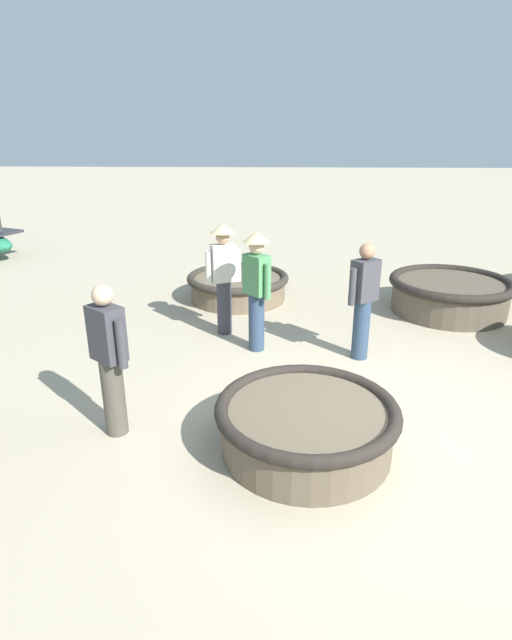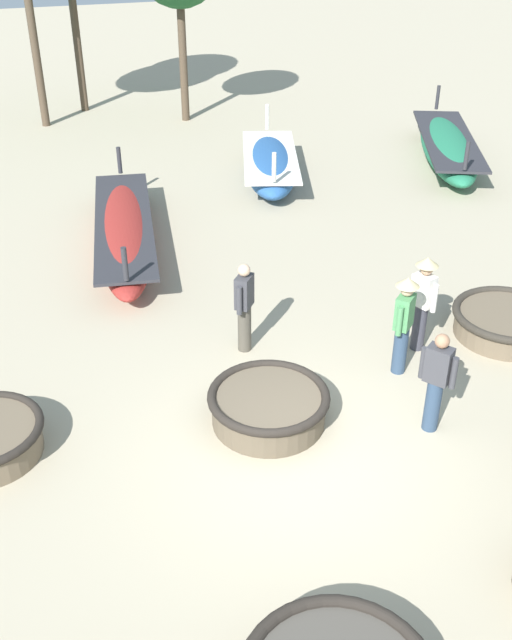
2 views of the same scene
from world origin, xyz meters
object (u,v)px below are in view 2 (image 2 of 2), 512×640
Objects in this scene: long_boat_green_hull at (270,165)px; fisherman_crouching at (244,305)px; fisherman_standing_left at (423,298)px; long_boat_ochre_hull at (447,147)px; long_boat_blue_hull at (124,231)px; fisherman_by_coracle at (404,319)px; coracle_weathered at (506,321)px; coracle_far_right at (269,406)px; fisherman_with_hat at (436,380)px.

long_boat_green_hull is 2.87× the size of fisherman_crouching.
fisherman_crouching is 2.85m from fisherman_standing_left.
fisherman_crouching reaches higher than long_boat_ochre_hull.
fisherman_by_coracle is (3.39, -5.81, 0.59)m from long_boat_blue_hull.
fisherman_crouching is at bearing -111.41° from long_boat_green_hull.
coracle_weathered is 1.10× the size of fisherman_standing_left.
long_boat_blue_hull is 3.58× the size of fisherman_standing_left.
coracle_far_right is at bearing -166.18° from fisherman_by_coracle.
long_boat_green_hull is 2.69× the size of fisherman_by_coracle.
fisherman_with_hat is at bearing -98.47° from fisherman_by_coracle.
coracle_far_right is at bearing -159.76° from fisherman_standing_left.
long_boat_green_hull is 8.17m from fisherman_standing_left.
fisherman_standing_left is (-1.62, 0.08, 0.70)m from coracle_weathered.
long_boat_green_hull is 8.70m from fisherman_by_coracle.
fisherman_by_coracle reaches higher than coracle_far_right.
long_boat_blue_hull is at bearing 105.76° from fisherman_crouching.
fisherman_crouching is (-2.87, -7.32, 0.44)m from long_boat_green_hull.
fisherman_standing_left is at bearing 67.09° from fisherman_with_hat.
coracle_far_right is 9.73m from long_boat_green_hull.
coracle_far_right is 1.11× the size of fisherman_with_hat.
fisherman_standing_left is at bearing -53.01° from long_boat_blue_hull.
long_boat_ochre_hull is 3.39× the size of fisherman_by_coracle.
fisherman_crouching is at bearing 168.34° from coracle_weathered.
long_boat_blue_hull is at bearing -163.48° from long_boat_ochre_hull.
fisherman_standing_left reaches higher than long_boat_green_hull.
long_boat_blue_hull is 4.68m from fisherman_crouching.
fisherman_crouching is at bearing -74.24° from long_boat_blue_hull.
fisherman_with_hat reaches higher than coracle_far_right.
long_boat_blue_hull is 1.06× the size of long_boat_ochre_hull.
long_boat_ochre_hull is at bearing 48.46° from coracle_far_right.
long_boat_ochre_hull reaches higher than long_boat_green_hull.
fisherman_by_coracle reaches higher than coracle_weathered.
coracle_weathered is at bearing -43.76° from long_boat_blue_hull.
fisherman_by_coracle is (-5.70, -8.50, 0.56)m from long_boat_ochre_hull.
coracle_far_right is 1.05× the size of fisherman_standing_left.
coracle_far_right is 2.00m from fisherman_crouching.
fisherman_standing_left is (3.99, -5.30, 0.59)m from long_boat_blue_hull.
long_boat_blue_hull reaches higher than coracle_weathered.
long_boat_green_hull is at bearing 100.19° from coracle_weathered.
long_boat_green_hull is (-1.48, 8.22, 0.13)m from coracle_weathered.
coracle_far_right is 3.21m from fisherman_standing_left.
long_boat_green_hull reaches higher than coracle_weathered.
fisherman_with_hat reaches higher than long_boat_green_hull.
fisherman_by_coracle reaches higher than long_boat_blue_hull.
fisherman_crouching is at bearing 83.51° from coracle_far_right.
fisherman_crouching is (0.22, 1.91, 0.56)m from coracle_far_right.
long_boat_green_hull is 2.69× the size of fisherman_standing_left.
coracle_weathered is 8.35m from long_boat_green_hull.
fisherman_by_coracle is at bearing 13.82° from coracle_far_right.
long_boat_ochre_hull is 10.63m from fisherman_crouching.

